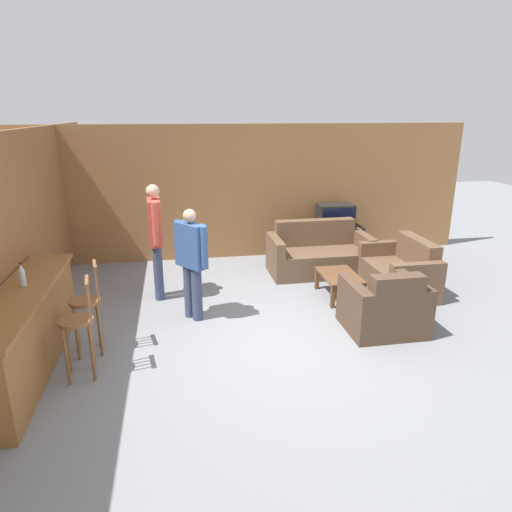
{
  "coord_description": "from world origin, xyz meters",
  "views": [
    {
      "loc": [
        -1.18,
        -5.24,
        2.83
      ],
      "look_at": [
        -0.09,
        0.86,
        0.85
      ],
      "focal_mm": 32.0,
      "sensor_mm": 36.0,
      "label": 1
    }
  ],
  "objects_px": {
    "tv": "(335,216)",
    "person_by_counter": "(192,259)",
    "couch_far": "(319,255)",
    "person_by_window": "(156,236)",
    "armchair_near": "(385,308)",
    "bottle": "(22,275)",
    "coffee_table": "(339,278)",
    "bar_chair_near": "(78,328)",
    "tv_unit": "(334,241)",
    "bar_chair_mid": "(87,308)",
    "loveseat_right": "(400,273)"
  },
  "relations": [
    {
      "from": "bar_chair_mid",
      "to": "tv",
      "type": "height_order",
      "value": "bar_chair_mid"
    },
    {
      "from": "loveseat_right",
      "to": "tv",
      "type": "distance_m",
      "value": 2.11
    },
    {
      "from": "bar_chair_near",
      "to": "tv_unit",
      "type": "height_order",
      "value": "bar_chair_near"
    },
    {
      "from": "coffee_table",
      "to": "bottle",
      "type": "xyz_separation_m",
      "value": [
        -4.21,
        -1.23,
        0.76
      ]
    },
    {
      "from": "couch_far",
      "to": "person_by_counter",
      "type": "bearing_deg",
      "value": -146.32
    },
    {
      "from": "tv_unit",
      "to": "tv",
      "type": "height_order",
      "value": "tv"
    },
    {
      "from": "armchair_near",
      "to": "tv_unit",
      "type": "bearing_deg",
      "value": 82.11
    },
    {
      "from": "couch_far",
      "to": "person_by_window",
      "type": "distance_m",
      "value": 3.01
    },
    {
      "from": "coffee_table",
      "to": "person_by_counter",
      "type": "xyz_separation_m",
      "value": [
        -2.3,
        -0.36,
        0.57
      ]
    },
    {
      "from": "tv",
      "to": "person_by_window",
      "type": "bearing_deg",
      "value": -155.35
    },
    {
      "from": "armchair_near",
      "to": "bottle",
      "type": "relative_size",
      "value": 3.64
    },
    {
      "from": "bar_chair_mid",
      "to": "person_by_counter",
      "type": "height_order",
      "value": "person_by_counter"
    },
    {
      "from": "coffee_table",
      "to": "bar_chair_mid",
      "type": "bearing_deg",
      "value": -162.55
    },
    {
      "from": "bar_chair_mid",
      "to": "armchair_near",
      "type": "relative_size",
      "value": 1.14
    },
    {
      "from": "couch_far",
      "to": "coffee_table",
      "type": "distance_m",
      "value": 1.2
    },
    {
      "from": "loveseat_right",
      "to": "tv",
      "type": "xyz_separation_m",
      "value": [
        -0.42,
        2.0,
        0.52
      ]
    },
    {
      "from": "person_by_window",
      "to": "person_by_counter",
      "type": "xyz_separation_m",
      "value": [
        0.5,
        -0.85,
        -0.13
      ]
    },
    {
      "from": "bar_chair_mid",
      "to": "couch_far",
      "type": "height_order",
      "value": "bar_chair_mid"
    },
    {
      "from": "armchair_near",
      "to": "bar_chair_near",
      "type": "bearing_deg",
      "value": -173.23
    },
    {
      "from": "tv",
      "to": "person_by_counter",
      "type": "relative_size",
      "value": 0.44
    },
    {
      "from": "person_by_window",
      "to": "loveseat_right",
      "type": "bearing_deg",
      "value": -6.13
    },
    {
      "from": "bar_chair_near",
      "to": "couch_far",
      "type": "height_order",
      "value": "bar_chair_near"
    },
    {
      "from": "tv",
      "to": "person_by_window",
      "type": "distance_m",
      "value": 3.79
    },
    {
      "from": "bar_chair_near",
      "to": "person_by_counter",
      "type": "distance_m",
      "value": 1.85
    },
    {
      "from": "tv",
      "to": "bar_chair_near",
      "type": "bearing_deg",
      "value": -138.59
    },
    {
      "from": "bar_chair_mid",
      "to": "person_by_counter",
      "type": "distance_m",
      "value": 1.52
    },
    {
      "from": "person_by_counter",
      "to": "bar_chair_near",
      "type": "bearing_deg",
      "value": -134.63
    },
    {
      "from": "tv_unit",
      "to": "person_by_window",
      "type": "relative_size",
      "value": 0.61
    },
    {
      "from": "person_by_window",
      "to": "coffee_table",
      "type": "bearing_deg",
      "value": -9.8
    },
    {
      "from": "coffee_table",
      "to": "tv",
      "type": "relative_size",
      "value": 1.23
    },
    {
      "from": "couch_far",
      "to": "bar_chair_mid",
      "type": "bearing_deg",
      "value": -147.35
    },
    {
      "from": "bar_chair_near",
      "to": "coffee_table",
      "type": "height_order",
      "value": "bar_chair_near"
    },
    {
      "from": "person_by_window",
      "to": "bottle",
      "type": "bearing_deg",
      "value": -129.5
    },
    {
      "from": "bar_chair_near",
      "to": "couch_far",
      "type": "relative_size",
      "value": 0.63
    },
    {
      "from": "loveseat_right",
      "to": "bottle",
      "type": "bearing_deg",
      "value": -166.22
    },
    {
      "from": "person_by_counter",
      "to": "couch_far",
      "type": "bearing_deg",
      "value": 33.68
    },
    {
      "from": "tv_unit",
      "to": "person_by_window",
      "type": "distance_m",
      "value": 3.86
    },
    {
      "from": "bottle",
      "to": "person_by_window",
      "type": "height_order",
      "value": "person_by_window"
    },
    {
      "from": "couch_far",
      "to": "tv_unit",
      "type": "height_order",
      "value": "couch_far"
    },
    {
      "from": "armchair_near",
      "to": "coffee_table",
      "type": "xyz_separation_m",
      "value": [
        -0.19,
        1.22,
        -0.0
      ]
    },
    {
      "from": "bottle",
      "to": "armchair_near",
      "type": "bearing_deg",
      "value": 0.11
    },
    {
      "from": "bar_chair_near",
      "to": "person_by_window",
      "type": "distance_m",
      "value": 2.33
    },
    {
      "from": "bar_chair_near",
      "to": "bar_chair_mid",
      "type": "xyz_separation_m",
      "value": [
        -0.0,
        0.54,
        0.0
      ]
    },
    {
      "from": "bar_chair_mid",
      "to": "tv_unit",
      "type": "xyz_separation_m",
      "value": [
        4.23,
        3.19,
        -0.28
      ]
    },
    {
      "from": "armchair_near",
      "to": "person_by_window",
      "type": "relative_size",
      "value": 0.55
    },
    {
      "from": "bar_chair_near",
      "to": "armchair_near",
      "type": "xyz_separation_m",
      "value": [
        3.77,
        0.45,
        -0.27
      ]
    },
    {
      "from": "bar_chair_near",
      "to": "couch_far",
      "type": "bearing_deg",
      "value": 38.28
    },
    {
      "from": "bar_chair_near",
      "to": "armchair_near",
      "type": "distance_m",
      "value": 3.81
    },
    {
      "from": "bar_chair_mid",
      "to": "tv",
      "type": "relative_size",
      "value": 1.62
    },
    {
      "from": "bar_chair_mid",
      "to": "couch_far",
      "type": "bearing_deg",
      "value": 32.65
    }
  ]
}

